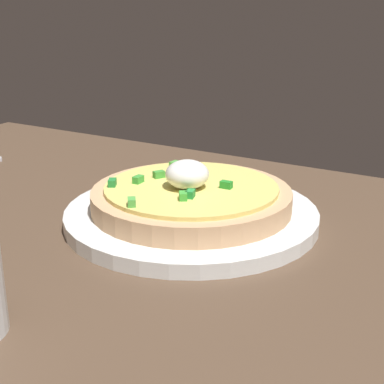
% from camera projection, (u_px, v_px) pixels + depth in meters
% --- Properties ---
extents(dining_table, '(1.21, 0.77, 0.02)m').
position_uv_depth(dining_table, '(137.00, 266.00, 0.56)').
color(dining_table, '#503C2C').
rests_on(dining_table, ground).
extents(plate, '(0.29, 0.29, 0.02)m').
position_uv_depth(plate, '(192.00, 215.00, 0.64)').
color(plate, white).
rests_on(plate, dining_table).
extents(pizza, '(0.22, 0.22, 0.06)m').
position_uv_depth(pizza, '(192.00, 196.00, 0.63)').
color(pizza, tan).
rests_on(pizza, plate).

